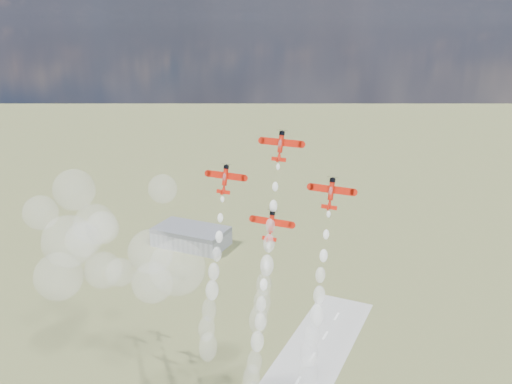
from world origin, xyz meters
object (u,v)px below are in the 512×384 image
object	(u,v)px
hangar	(191,236)
plane_right	(331,193)
plane_left	(225,178)
plane_slot	(271,225)
plane_lead	(281,145)

from	to	relation	value
hangar	plane_right	xyz separation A→B (m)	(148.37, -168.43, 102.08)
plane_left	plane_slot	world-z (taller)	plane_left
plane_left	plane_slot	xyz separation A→B (m)	(15.71, -3.08, -10.56)
plane_left	plane_slot	distance (m)	19.18
hangar	plane_lead	xyz separation A→B (m)	(132.66, -165.35, 112.63)
plane_slot	plane_lead	bearing A→B (deg)	90.00
plane_left	plane_lead	bearing A→B (deg)	11.08
plane_right	plane_slot	distance (m)	19.18
plane_slot	hangar	bearing A→B (deg)	127.72
hangar	plane_right	distance (m)	246.58
plane_lead	plane_right	world-z (taller)	plane_lead
plane_lead	plane_slot	xyz separation A→B (m)	(0.00, -6.15, -21.12)
hangar	plane_left	bearing A→B (deg)	-55.23
hangar	plane_lead	world-z (taller)	plane_lead
hangar	plane_left	distance (m)	229.05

